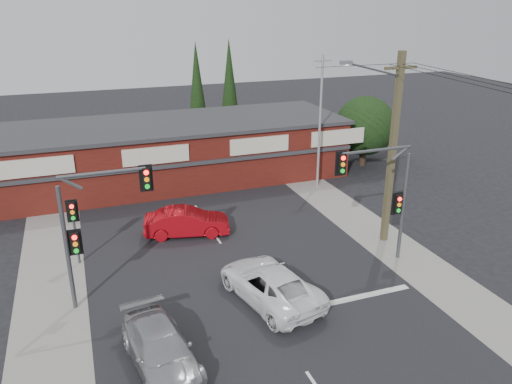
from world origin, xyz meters
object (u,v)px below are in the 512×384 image
object	(u,v)px
white_suv	(270,284)
red_sedan	(187,222)
shop_building	(162,152)
silver_suv	(161,350)
utility_pole	(391,144)

from	to	relation	value
white_suv	red_sedan	distance (m)	7.85
white_suv	red_sedan	xyz separation A→B (m)	(-1.92, 7.61, -0.01)
white_suv	shop_building	size ratio (longest dim) A/B	0.20
silver_suv	utility_pole	xyz separation A→B (m)	(13.07, 5.92, 4.68)
silver_suv	red_sedan	world-z (taller)	red_sedan
white_suv	silver_suv	bearing A→B (deg)	14.42
white_suv	red_sedan	world-z (taller)	white_suv
shop_building	utility_pole	world-z (taller)	utility_pole
red_sedan	white_suv	bearing A→B (deg)	-153.01
red_sedan	shop_building	size ratio (longest dim) A/B	0.17
silver_suv	shop_building	xyz separation A→B (m)	(3.71, 19.92, 1.42)
white_suv	utility_pole	bearing A→B (deg)	-170.15
silver_suv	utility_pole	world-z (taller)	utility_pole
utility_pole	shop_building	bearing A→B (deg)	123.76
silver_suv	utility_pole	distance (m)	15.10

